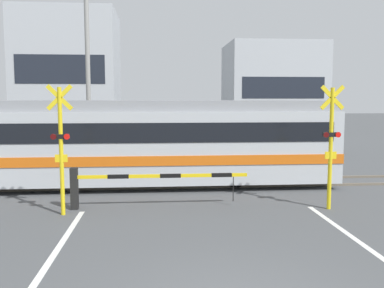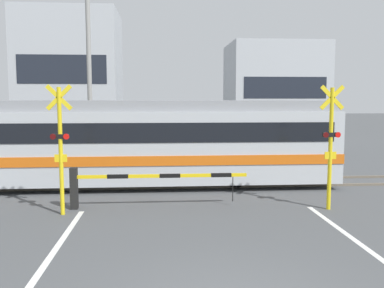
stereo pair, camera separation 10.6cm
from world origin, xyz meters
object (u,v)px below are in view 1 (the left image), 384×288
Objects in this scene: commuter_train at (72,141)px; crossing_barrier_near at (125,182)px; pedestrian at (197,139)px; crossing_barrier_far at (229,151)px; crossing_signal_left at (61,144)px; crossing_signal_right at (331,141)px.

commuter_train reaches higher than crossing_barrier_near.
crossing_barrier_far is at bearing -70.61° from pedestrian.
crossing_signal_left is (-1.60, -0.56, 1.14)m from crossing_barrier_near.
crossing_barrier_near is (2.07, -3.23, -0.85)m from commuter_train.
commuter_train is 3.83m from crossing_signal_left.
crossing_barrier_far is at bearing 28.26° from commuter_train.
crossing_barrier_near is 2.81× the size of pedestrian.
crossing_barrier_near is at bearing -106.75° from pedestrian.
commuter_train is at bearing 97.06° from crossing_signal_left.
crossing_signal_left reaches higher than pedestrian.
crossing_barrier_far is (6.14, 3.30, -0.85)m from commuter_train.
commuter_train is 3.93m from crossing_barrier_near.
commuter_train is at bearing -151.74° from crossing_barrier_far.
crossing_barrier_far is at bearing 51.34° from crossing_signal_left.
crossing_barrier_far is 7.35m from crossing_signal_right.
crossing_signal_right is at bearing -77.27° from crossing_barrier_far.
crossing_barrier_near is 1.44× the size of crossing_signal_left.
crossing_barrier_far is 1.44× the size of crossing_signal_right.
crossing_barrier_near is 2.04m from crossing_signal_left.
commuter_train is 5.34× the size of crossing_signal_right.
commuter_train is 3.70× the size of crossing_barrier_near.
crossing_signal_right reaches higher than commuter_train.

